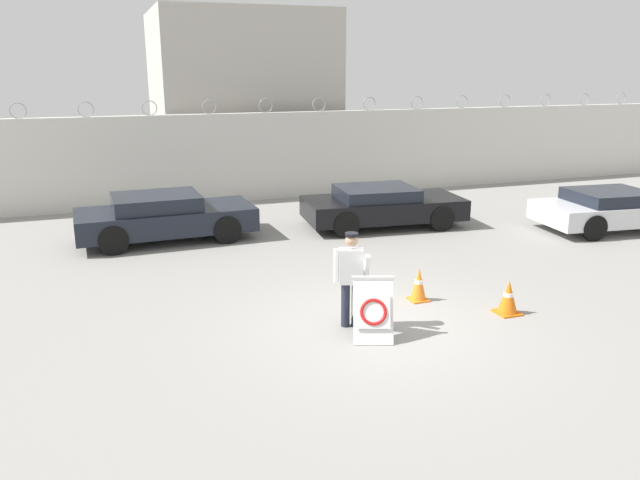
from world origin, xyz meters
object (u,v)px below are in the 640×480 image
(traffic_cone_mid, at_px, (419,284))
(parked_car_rear_sedan, at_px, (382,205))
(barricade_sign, at_px, (373,307))
(parked_car_front_coupe, at_px, (164,216))
(traffic_cone_near, at_px, (508,297))
(security_guard, at_px, (351,276))
(parked_car_far_side, at_px, (614,209))

(traffic_cone_mid, distance_m, parked_car_rear_sedan, 5.83)
(barricade_sign, relative_size, parked_car_front_coupe, 0.23)
(barricade_sign, xyz_separation_m, parked_car_rear_sedan, (3.31, 6.76, 0.08))
(traffic_cone_near, xyz_separation_m, parked_car_front_coupe, (-5.32, 7.19, 0.32))
(security_guard, height_order, parked_car_front_coupe, security_guard)
(traffic_cone_near, bearing_deg, barricade_sign, -178.01)
(traffic_cone_near, bearing_deg, parked_car_front_coupe, 126.51)
(traffic_cone_near, relative_size, parked_car_far_side, 0.14)
(traffic_cone_mid, relative_size, parked_car_front_coupe, 0.14)
(parked_car_front_coupe, distance_m, parked_car_far_side, 12.13)
(parked_car_far_side, bearing_deg, parked_car_front_coupe, 171.36)
(security_guard, bearing_deg, parked_car_front_coupe, 128.36)
(security_guard, distance_m, parked_car_far_side, 10.10)
(traffic_cone_near, height_order, traffic_cone_mid, traffic_cone_mid)
(barricade_sign, xyz_separation_m, parked_car_front_coupe, (-2.59, 7.29, 0.12))
(parked_car_front_coupe, height_order, parked_car_far_side, parked_car_front_coupe)
(barricade_sign, xyz_separation_m, traffic_cone_near, (2.73, 0.09, -0.20))
(traffic_cone_mid, xyz_separation_m, parked_car_rear_sedan, (1.79, 5.54, 0.27))
(parked_car_rear_sedan, bearing_deg, traffic_cone_mid, -102.79)
(barricade_sign, distance_m, security_guard, 0.68)
(security_guard, distance_m, parked_car_rear_sedan, 7.17)
(parked_car_far_side, bearing_deg, barricade_sign, -149.26)
(traffic_cone_mid, bearing_deg, parked_car_rear_sedan, 72.08)
(parked_car_rear_sedan, xyz_separation_m, parked_car_far_side, (5.86, -2.45, -0.02))
(traffic_cone_near, distance_m, parked_car_front_coupe, 8.95)
(parked_car_far_side, bearing_deg, traffic_cone_mid, -152.47)
(barricade_sign, bearing_deg, parked_car_rear_sedan, 83.69)
(barricade_sign, height_order, traffic_cone_near, barricade_sign)
(parked_car_rear_sedan, bearing_deg, parked_car_front_coupe, -179.95)
(traffic_cone_near, bearing_deg, traffic_cone_mid, 136.99)
(traffic_cone_mid, distance_m, parked_car_far_side, 8.26)
(traffic_cone_near, relative_size, parked_car_rear_sedan, 0.14)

